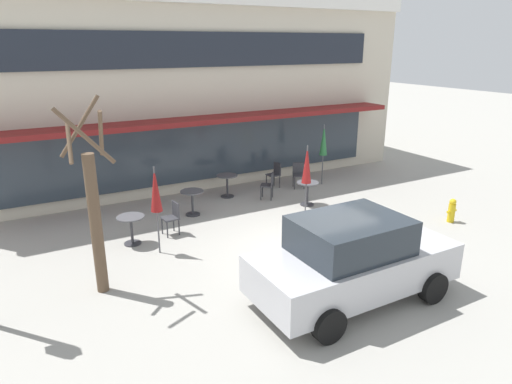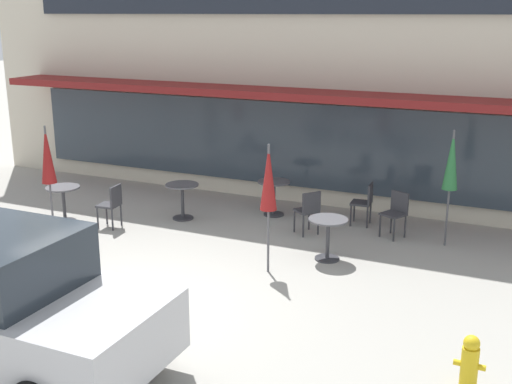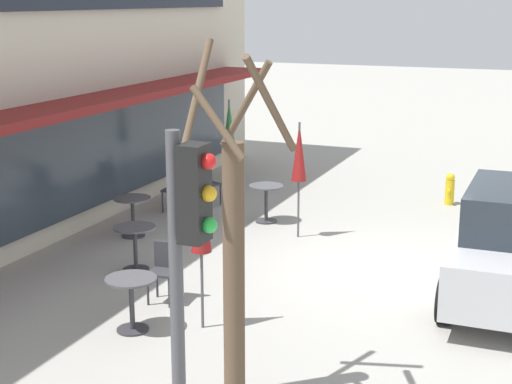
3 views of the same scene
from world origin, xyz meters
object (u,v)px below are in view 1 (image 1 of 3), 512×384
patio_umbrella_cream_folded (155,190)px  cafe_chair_1 (269,184)px  cafe_chair_0 (172,216)px  cafe_chair_3 (298,173)px  cafe_table_by_tree (131,225)px  cafe_table_streetside (308,190)px  patio_umbrella_corner_open (307,165)px  cafe_chair_2 (275,173)px  cafe_table_near_wall (227,182)px  street_tree (94,212)px  cafe_table_mid_patio (192,199)px  patio_umbrella_green_folded (324,141)px  parked_sedan (353,259)px  fire_hydrant (452,210)px

patio_umbrella_cream_folded → cafe_chair_1: patio_umbrella_cream_folded is taller
cafe_chair_0 → cafe_chair_3: 5.66m
cafe_table_by_tree → cafe_chair_0: (1.14, 0.12, 0.01)m
cafe_table_by_tree → cafe_chair_0: size_ratio=0.85×
cafe_table_streetside → patio_umbrella_corner_open: 1.63m
cafe_chair_2 → cafe_table_streetside: bearing=-92.2°
cafe_table_near_wall → cafe_chair_3: size_ratio=0.85×
cafe_table_by_tree → cafe_chair_3: size_ratio=0.85×
patio_umbrella_cream_folded → street_tree: 2.00m
cafe_table_by_tree → cafe_chair_2: 6.24m
patio_umbrella_cream_folded → cafe_table_streetside: bearing=12.0°
cafe_table_mid_patio → cafe_chair_0: 1.48m
patio_umbrella_corner_open → cafe_chair_2: (0.82, 3.07, -1.10)m
cafe_chair_0 → cafe_table_by_tree: bearing=-174.1°
cafe_table_streetside → cafe_chair_1: cafe_chair_1 is taller
cafe_table_streetside → patio_umbrella_cream_folded: (-5.22, -1.11, 1.11)m
cafe_table_by_tree → cafe_table_mid_patio: bearing=29.5°
cafe_table_mid_patio → patio_umbrella_green_folded: bearing=7.1°
patio_umbrella_corner_open → street_tree: 6.24m
cafe_chair_0 → cafe_chair_2: bearing=26.3°
cafe_chair_2 → cafe_chair_3: same height
cafe_chair_0 → parked_sedan: (2.02, -4.91, 0.35)m
patio_umbrella_corner_open → cafe_chair_2: 3.36m
cafe_chair_0 → cafe_chair_3: (5.35, 1.86, 0.00)m
cafe_table_near_wall → cafe_chair_2: bearing=4.3°
cafe_chair_0 → cafe_table_streetside: bearing=1.9°
patio_umbrella_green_folded → cafe_chair_1: bearing=-168.9°
cafe_table_near_wall → cafe_chair_1: 1.42m
cafe_table_by_tree → patio_umbrella_green_folded: (7.46, 1.87, 1.11)m
cafe_table_near_wall → patio_umbrella_corner_open: (1.14, -2.92, 1.11)m
cafe_chair_2 → street_tree: street_tree is taller
cafe_chair_3 → patio_umbrella_corner_open: bearing=-120.3°
patio_umbrella_corner_open → cafe_chair_1: (-0.03, 2.04, -1.10)m
cafe_chair_3 → parked_sedan: size_ratio=0.21×
patio_umbrella_green_folded → patio_umbrella_corner_open: size_ratio=1.00×
cafe_table_streetside → cafe_chair_3: size_ratio=0.85×
cafe_table_near_wall → street_tree: 6.65m
cafe_table_streetside → fire_hydrant: size_ratio=1.08×
patio_umbrella_cream_folded → cafe_table_near_wall: bearing=42.7°
cafe_chair_1 → parked_sedan: size_ratio=0.21×
cafe_chair_2 → cafe_table_by_tree: bearing=-157.4°
parked_sedan → cafe_table_streetside: bearing=63.6°
cafe_chair_2 → fire_hydrant: (2.71, -5.36, -0.17)m
cafe_chair_1 → cafe_chair_3: (1.58, 0.60, 0.00)m
cafe_table_streetside → cafe_table_by_tree: 5.68m
cafe_table_mid_patio → fire_hydrant: size_ratio=1.08×
cafe_table_near_wall → cafe_chair_2: size_ratio=0.85×
cafe_table_by_tree → patio_umbrella_corner_open: size_ratio=0.35×
patio_umbrella_cream_folded → cafe_chair_1: 5.10m
cafe_table_by_tree → fire_hydrant: cafe_table_by_tree is taller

